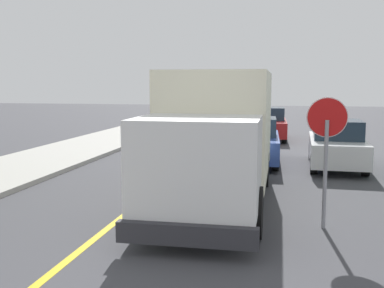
{
  "coord_description": "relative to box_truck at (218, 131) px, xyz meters",
  "views": [
    {
      "loc": [
        3.53,
        -1.76,
        2.92
      ],
      "look_at": [
        1.17,
        9.56,
        1.4
      ],
      "focal_mm": 43.36,
      "sensor_mm": 36.0,
      "label": 1
    }
  ],
  "objects": [
    {
      "name": "centre_line_yellow",
      "position": [
        -1.85,
        0.67,
        -1.76
      ],
      "size": [
        0.16,
        56.0,
        0.01
      ],
      "primitive_type": "cube",
      "color": "gold",
      "rests_on": "ground"
    },
    {
      "name": "stop_sign",
      "position": [
        2.43,
        -1.61,
        0.09
      ],
      "size": [
        0.8,
        0.1,
        2.65
      ],
      "color": "gray",
      "rests_on": "ground"
    },
    {
      "name": "parked_van_across",
      "position": [
        3.34,
        5.52,
        -0.97
      ],
      "size": [
        1.9,
        4.44,
        1.67
      ],
      "color": "silver",
      "rests_on": "ground"
    },
    {
      "name": "parked_car_near",
      "position": [
        0.45,
        5.85,
        -0.97
      ],
      "size": [
        1.98,
        4.47,
        1.67
      ],
      "color": "#2D4793",
      "rests_on": "ground"
    },
    {
      "name": "box_truck",
      "position": [
        0.0,
        0.0,
        0.0
      ],
      "size": [
        2.52,
        7.22,
        3.2
      ],
      "color": "#F2EDCC",
      "rests_on": "ground"
    },
    {
      "name": "parked_car_mid",
      "position": [
        0.66,
        13.26,
        -0.97
      ],
      "size": [
        1.98,
        4.47,
        1.67
      ],
      "color": "maroon",
      "rests_on": "ground"
    }
  ]
}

